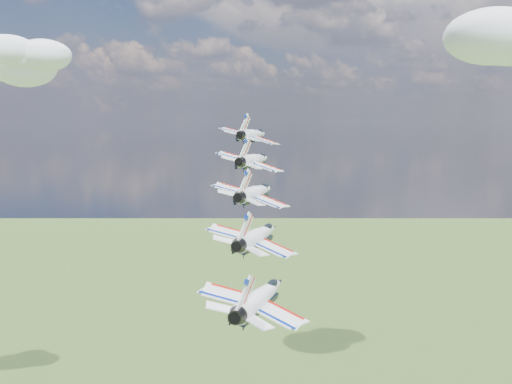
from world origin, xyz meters
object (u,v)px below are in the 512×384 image
Objects in this scene: jet_2 at (256,192)px; jet_4 at (261,297)px; jet_0 at (253,134)px; jet_1 at (255,160)px; jet_3 at (258,235)px.

jet_4 is at bearing -70.20° from jet_2.
jet_0 is 1.00× the size of jet_1.
jet_3 is at bearing -70.20° from jet_0.
jet_0 is 1.00× the size of jet_2.
jet_2 is 1.00× the size of jet_3.
jet_4 is at bearing -70.20° from jet_3.
jet_3 is at bearing -70.20° from jet_2.
jet_0 reaches higher than jet_3.
jet_2 is 12.16m from jet_3.
jet_2 reaches higher than jet_4.
jet_1 is at bearing -70.20° from jet_0.
jet_1 is at bearing 109.80° from jet_2.
jet_1 is at bearing 109.80° from jet_4.
jet_1 reaches higher than jet_3.
jet_3 is (6.90, -9.46, -3.26)m from jet_2.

